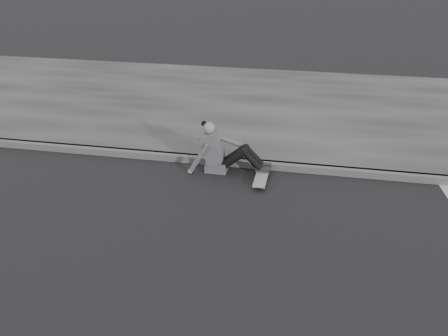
% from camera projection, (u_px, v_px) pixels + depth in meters
% --- Properties ---
extents(ground, '(80.00, 80.00, 0.00)m').
position_uv_depth(ground, '(150.00, 245.00, 6.57)').
color(ground, black).
rests_on(ground, ground).
extents(curb, '(24.00, 0.16, 0.12)m').
position_uv_depth(curb, '(197.00, 159.00, 8.82)').
color(curb, '#545454').
rests_on(curb, ground).
extents(sidewalk, '(24.00, 6.00, 0.12)m').
position_uv_depth(sidewalk, '(228.00, 104.00, 11.48)').
color(sidewalk, '#393939').
rests_on(sidewalk, ground).
extents(skateboard, '(0.20, 0.78, 0.09)m').
position_uv_depth(skateboard, '(261.00, 177.00, 8.17)').
color(skateboard, gray).
rests_on(skateboard, ground).
extents(seated_woman, '(1.38, 0.46, 0.88)m').
position_uv_depth(seated_woman, '(221.00, 151.00, 8.39)').
color(seated_woman, '#515153').
rests_on(seated_woman, ground).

